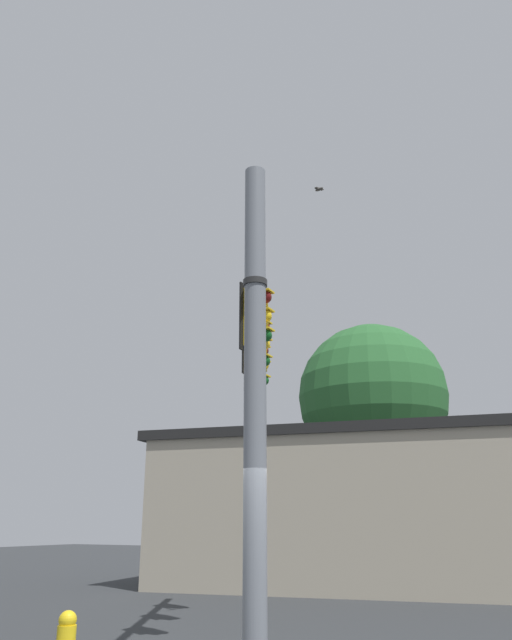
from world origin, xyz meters
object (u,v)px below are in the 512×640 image
object	(u,v)px
traffic_light_mid_outer	(257,366)
bird_flying	(319,189)
traffic_light_mid_inner	(257,345)
traffic_light_nearest_pole	(257,317)
street_name_sign	(255,292)

from	to	relation	value
traffic_light_mid_outer	bird_flying	xyz separation A→B (m)	(1.27, 2.13, 3.35)
traffic_light_mid_inner	bird_flying	distance (m)	3.61
traffic_light_mid_outer	traffic_light_nearest_pole	bearing A→B (deg)	27.12
street_name_sign	traffic_light_mid_outer	bearing A→B (deg)	-153.07
traffic_light_mid_inner	traffic_light_mid_outer	distance (m)	1.74
traffic_light_mid_inner	traffic_light_nearest_pole	bearing A→B (deg)	27.12
traffic_light_nearest_pole	street_name_sign	world-z (taller)	traffic_light_nearest_pole
traffic_light_nearest_pole	traffic_light_mid_outer	xyz separation A→B (m)	(-3.10, -1.59, 0.00)
bird_flying	traffic_light_nearest_pole	bearing A→B (deg)	-16.45
street_name_sign	traffic_light_nearest_pole	bearing A→B (deg)	-153.34
bird_flying	traffic_light_mid_outer	bearing A→B (deg)	-120.69
traffic_light_mid_inner	traffic_light_mid_outer	size ratio (longest dim) A/B	1.00
traffic_light_nearest_pole	bird_flying	bearing A→B (deg)	163.55
traffic_light_mid_inner	street_name_sign	bearing A→B (deg)	26.85
traffic_light_nearest_pole	traffic_light_mid_inner	world-z (taller)	same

